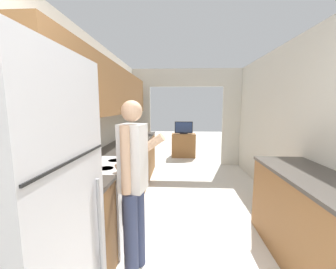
{
  "coord_description": "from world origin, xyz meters",
  "views": [
    {
      "loc": [
        -0.2,
        -0.46,
        1.57
      ],
      "look_at": [
        -0.37,
        2.84,
        1.1
      ],
      "focal_mm": 22.0,
      "sensor_mm": 36.0,
      "label": 1
    }
  ],
  "objects_px": {
    "tv_cabinet": "(183,145)",
    "television": "(184,128)",
    "refrigerator": "(13,234)",
    "person": "(134,184)",
    "range_oven": "(102,201)"
  },
  "relations": [
    {
      "from": "range_oven",
      "to": "person",
      "type": "xyz_separation_m",
      "value": [
        0.48,
        -0.45,
        0.4
      ]
    },
    {
      "from": "refrigerator",
      "to": "person",
      "type": "distance_m",
      "value": 0.94
    },
    {
      "from": "refrigerator",
      "to": "tv_cabinet",
      "type": "xyz_separation_m",
      "value": [
        1.01,
        5.31,
        -0.55
      ]
    },
    {
      "from": "person",
      "to": "television",
      "type": "distance_m",
      "value": 4.47
    },
    {
      "from": "refrigerator",
      "to": "range_oven",
      "type": "xyz_separation_m",
      "value": [
        -0.04,
        1.28,
        -0.45
      ]
    },
    {
      "from": "person",
      "to": "television",
      "type": "height_order",
      "value": "person"
    },
    {
      "from": "television",
      "to": "range_oven",
      "type": "bearing_deg",
      "value": -104.75
    },
    {
      "from": "range_oven",
      "to": "person",
      "type": "height_order",
      "value": "person"
    },
    {
      "from": "television",
      "to": "person",
      "type": "bearing_deg",
      "value": -97.24
    },
    {
      "from": "person",
      "to": "range_oven",
      "type": "bearing_deg",
      "value": 58.76
    },
    {
      "from": "tv_cabinet",
      "to": "television",
      "type": "height_order",
      "value": "television"
    },
    {
      "from": "person",
      "to": "tv_cabinet",
      "type": "relative_size",
      "value": 2.24
    },
    {
      "from": "person",
      "to": "tv_cabinet",
      "type": "distance_m",
      "value": 4.54
    },
    {
      "from": "refrigerator",
      "to": "tv_cabinet",
      "type": "relative_size",
      "value": 2.53
    },
    {
      "from": "range_oven",
      "to": "tv_cabinet",
      "type": "bearing_deg",
      "value": 75.4
    }
  ]
}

